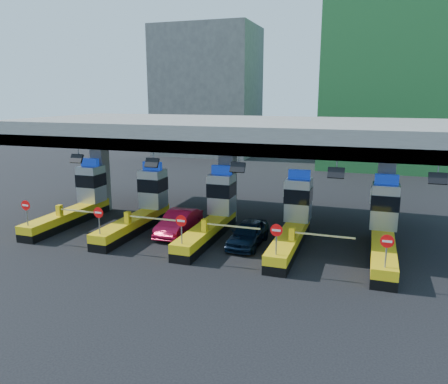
% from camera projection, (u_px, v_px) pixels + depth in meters
% --- Properties ---
extents(ground, '(120.00, 120.00, 0.00)m').
position_uv_depth(ground, '(212.00, 236.00, 27.27)').
color(ground, black).
rests_on(ground, ground).
extents(toll_canopy, '(28.00, 12.09, 7.00)m').
position_uv_depth(toll_canopy, '(227.00, 133.00, 28.59)').
color(toll_canopy, slate).
rests_on(toll_canopy, ground).
extents(toll_lane_far_left, '(4.43, 8.00, 4.16)m').
position_uv_depth(toll_lane_far_left, '(79.00, 201.00, 30.37)').
color(toll_lane_far_left, black).
rests_on(toll_lane_far_left, ground).
extents(toll_lane_left, '(4.43, 8.00, 4.16)m').
position_uv_depth(toll_lane_left, '(143.00, 206.00, 28.80)').
color(toll_lane_left, black).
rests_on(toll_lane_left, ground).
extents(toll_lane_center, '(4.43, 8.00, 4.16)m').
position_uv_depth(toll_lane_center, '(214.00, 213.00, 27.23)').
color(toll_lane_center, black).
rests_on(toll_lane_center, ground).
extents(toll_lane_right, '(4.43, 8.00, 4.16)m').
position_uv_depth(toll_lane_right, '(294.00, 220.00, 25.66)').
color(toll_lane_right, black).
rests_on(toll_lane_right, ground).
extents(toll_lane_far_right, '(4.43, 8.00, 4.16)m').
position_uv_depth(toll_lane_far_right, '(384.00, 228.00, 24.09)').
color(toll_lane_far_right, black).
rests_on(toll_lane_far_right, ground).
extents(bg_building_scaffold, '(18.00, 12.00, 28.00)m').
position_uv_depth(bg_building_scaffold, '(406.00, 46.00, 50.02)').
color(bg_building_scaffold, '#1E5926').
rests_on(bg_building_scaffold, ground).
extents(bg_building_concrete, '(14.00, 10.00, 18.00)m').
position_uv_depth(bg_building_concrete, '(207.00, 92.00, 62.97)').
color(bg_building_concrete, '#4C4C49').
rests_on(bg_building_concrete, ground).
extents(van, '(1.82, 4.27, 1.44)m').
position_uv_depth(van, '(248.00, 233.00, 25.38)').
color(van, black).
rests_on(van, ground).
extents(red_car, '(1.66, 4.54, 1.49)m').
position_uv_depth(red_car, '(179.00, 223.00, 27.45)').
color(red_car, '#BB0E33').
rests_on(red_car, ground).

